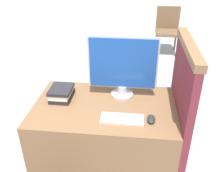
{
  "coord_description": "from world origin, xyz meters",
  "views": [
    {
      "loc": [
        0.23,
        -1.26,
        1.82
      ],
      "look_at": [
        0.06,
        0.32,
        0.94
      ],
      "focal_mm": 40.0,
      "sensor_mm": 36.0,
      "label": 1
    }
  ],
  "objects_px": {
    "keyboard": "(122,119)",
    "mouse": "(151,119)",
    "book_stack": "(61,93)",
    "far_chair": "(168,28)",
    "monitor": "(123,67)"
  },
  "relations": [
    {
      "from": "mouse",
      "to": "book_stack",
      "type": "relative_size",
      "value": 0.45
    },
    {
      "from": "book_stack",
      "to": "keyboard",
      "type": "bearing_deg",
      "value": -25.16
    },
    {
      "from": "keyboard",
      "to": "mouse",
      "type": "height_order",
      "value": "mouse"
    },
    {
      "from": "monitor",
      "to": "book_stack",
      "type": "height_order",
      "value": "monitor"
    },
    {
      "from": "mouse",
      "to": "far_chair",
      "type": "height_order",
      "value": "far_chair"
    },
    {
      "from": "monitor",
      "to": "book_stack",
      "type": "xyz_separation_m",
      "value": [
        -0.48,
        -0.1,
        -0.21
      ]
    },
    {
      "from": "mouse",
      "to": "book_stack",
      "type": "bearing_deg",
      "value": 162.2
    },
    {
      "from": "keyboard",
      "to": "monitor",
      "type": "bearing_deg",
      "value": 94.17
    },
    {
      "from": "mouse",
      "to": "far_chair",
      "type": "bearing_deg",
      "value": 82.61
    },
    {
      "from": "mouse",
      "to": "far_chair",
      "type": "xyz_separation_m",
      "value": [
        0.43,
        3.34,
        -0.27
      ]
    },
    {
      "from": "book_stack",
      "to": "far_chair",
      "type": "height_order",
      "value": "far_chair"
    },
    {
      "from": "book_stack",
      "to": "monitor",
      "type": "bearing_deg",
      "value": 12.04
    },
    {
      "from": "mouse",
      "to": "book_stack",
      "type": "height_order",
      "value": "book_stack"
    },
    {
      "from": "monitor",
      "to": "mouse",
      "type": "distance_m",
      "value": 0.47
    },
    {
      "from": "keyboard",
      "to": "far_chair",
      "type": "distance_m",
      "value": 3.42
    }
  ]
}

